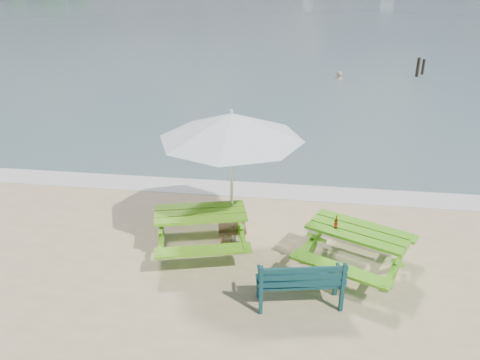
# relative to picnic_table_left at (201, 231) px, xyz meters

# --- Properties ---
(foam_strip) EXTENTS (22.00, 0.90, 0.01)m
(foam_strip) POSITION_rel_picnic_table_left_xyz_m (1.21, 2.86, -0.40)
(foam_strip) COLOR silver
(foam_strip) RESTS_ON ground
(picnic_table_left) EXTENTS (2.22, 2.37, 0.85)m
(picnic_table_left) POSITION_rel_picnic_table_left_xyz_m (0.00, 0.00, 0.00)
(picnic_table_left) COLOR #61A819
(picnic_table_left) RESTS_ON ground
(picnic_table_right) EXTENTS (2.46, 2.56, 0.85)m
(picnic_table_right) POSITION_rel_picnic_table_left_xyz_m (3.01, -0.29, 0.00)
(picnic_table_right) COLOR #56AC1A
(picnic_table_right) RESTS_ON ground
(park_bench) EXTENTS (1.50, 0.75, 0.89)m
(park_bench) POSITION_rel_picnic_table_left_xyz_m (1.99, -1.45, -0.14)
(park_bench) COLOR #0D3438
(park_bench) RESTS_ON ground
(side_table) EXTENTS (0.66, 0.66, 0.36)m
(side_table) POSITION_rel_picnic_table_left_xyz_m (0.57, 0.37, -0.22)
(side_table) COLOR brown
(side_table) RESTS_ON ground
(patio_umbrella) EXTENTS (3.31, 3.31, 2.76)m
(patio_umbrella) POSITION_rel_picnic_table_left_xyz_m (0.57, 0.37, 2.10)
(patio_umbrella) COLOR silver
(patio_umbrella) RESTS_ON ground
(beer_bottle) EXTENTS (0.07, 0.07, 0.26)m
(beer_bottle) POSITION_rel_picnic_table_left_xyz_m (2.60, -0.29, 0.53)
(beer_bottle) COLOR #964415
(beer_bottle) RESTS_ON picnic_table_right
(swimmer) EXTENTS (0.60, 0.41, 1.57)m
(swimmer) POSITION_rel_picnic_table_left_xyz_m (3.66, 16.29, -0.78)
(swimmer) COLOR tan
(swimmer) RESTS_ON ground
(mooring_pilings) EXTENTS (0.55, 0.75, 1.18)m
(mooring_pilings) POSITION_rel_picnic_table_left_xyz_m (7.87, 17.68, -0.05)
(mooring_pilings) COLOR black
(mooring_pilings) RESTS_ON ground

